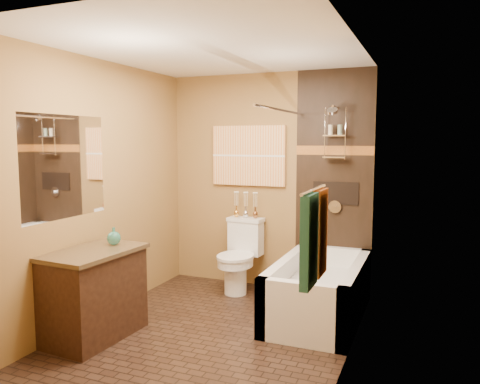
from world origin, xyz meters
The scene contains 23 objects.
floor centered at (0.00, 0.00, 0.00)m, with size 3.00×3.00×0.00m, color black.
wall_left centered at (-1.20, 0.00, 1.25)m, with size 0.02×3.00×2.50m, color olive.
wall_right centered at (1.20, 0.00, 1.25)m, with size 0.02×3.00×2.50m, color olive.
wall_back centered at (0.00, 1.50, 1.25)m, with size 2.40×0.02×2.50m, color olive.
wall_front centered at (0.00, -1.50, 1.25)m, with size 2.40×0.02×2.50m, color olive.
ceiling centered at (0.00, 0.00, 2.50)m, with size 3.00×3.00×0.00m, color silver.
alcove_tile_back centered at (0.78, 1.49, 1.25)m, with size 0.85×0.01×2.50m, color black.
alcove_tile_right centered at (1.19, 0.75, 1.25)m, with size 0.01×1.50×2.50m, color black.
mosaic_band_back centered at (0.78, 1.48, 1.62)m, with size 0.85×0.01×0.10m, color brown.
mosaic_band_right centered at (1.18, 0.75, 1.62)m, with size 0.01×1.50×0.10m, color brown.
alcove_niche centered at (0.80, 1.48, 1.15)m, with size 0.50×0.01×0.25m, color black.
shower_fixtures centered at (0.80, 1.38, 1.67)m, with size 0.24×0.33×1.16m.
curtain_rod centered at (0.40, 0.75, 2.02)m, with size 0.03×0.03×1.55m, color silver.
towel_bar centered at (1.15, -1.05, 1.45)m, with size 0.02×0.02×0.55m, color silver.
towel_teal centered at (1.16, -1.18, 1.18)m, with size 0.05×0.22×0.52m, color #1E5A64.
towel_rust centered at (1.16, -0.92, 1.18)m, with size 0.05×0.22×0.52m, color brown.
sunset_painting centered at (-0.23, 1.48, 1.55)m, with size 0.90×0.04×0.70m, color orange.
vanity_mirror centered at (-1.19, -0.47, 1.50)m, with size 0.01×1.00×0.90m, color white.
bathtub centered at (0.80, 0.75, 0.22)m, with size 0.80×1.50×0.55m.
toilet centered at (-0.23, 1.20, 0.42)m, with size 0.43×0.63×0.82m.
vanity centered at (-0.92, -0.47, 0.39)m, with size 0.59×0.92×0.78m.
teal_bottle centered at (-0.87, -0.24, 0.86)m, with size 0.13×0.13×0.20m, color #297B69, non-canonical shape.
bud_vases centered at (-0.23, 1.39, 0.99)m, with size 0.30×0.06×0.30m.
Camera 1 is at (1.76, -3.66, 1.73)m, focal length 35.00 mm.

